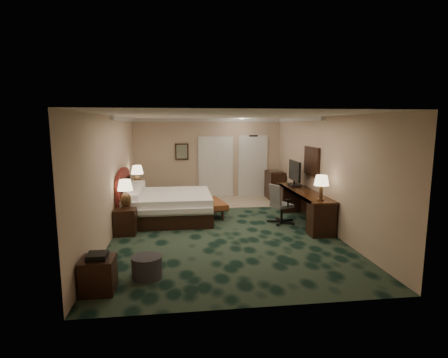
{
  "coord_description": "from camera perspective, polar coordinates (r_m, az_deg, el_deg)",
  "views": [
    {
      "loc": [
        -0.98,
        -8.15,
        2.5
      ],
      "look_at": [
        0.14,
        0.6,
        1.12
      ],
      "focal_mm": 28.0,
      "sensor_mm": 36.0,
      "label": 1
    }
  ],
  "objects": [
    {
      "name": "tv",
      "position": [
        9.85,
        11.44,
        0.88
      ],
      "size": [
        0.1,
        0.91,
        0.71
      ],
      "primitive_type": "cube",
      "rotation": [
        0.0,
        0.0,
        -0.03
      ],
      "color": "black",
      "rests_on": "desk"
    },
    {
      "name": "ottoman",
      "position": [
        6.07,
        -12.46,
        -13.83
      ],
      "size": [
        0.55,
        0.55,
        0.36
      ],
      "primitive_type": "cylinder",
      "rotation": [
        0.0,
        0.0,
        -0.11
      ],
      "color": "#2C2C2F",
      "rests_on": "ground"
    },
    {
      "name": "entry_door",
      "position": [
        12.22,
        4.71,
        2.02
      ],
      "size": [
        1.02,
        0.06,
        2.18
      ],
      "primitive_type": "cube",
      "color": "silver",
      "rests_on": "ground"
    },
    {
      "name": "desk",
      "position": [
        9.29,
        12.84,
        -4.41
      ],
      "size": [
        0.6,
        2.8,
        0.81
      ],
      "primitive_type": "cube",
      "color": "black",
      "rests_on": "ground"
    },
    {
      "name": "lamp_near",
      "position": [
        8.32,
        -15.79,
        -2.35
      ],
      "size": [
        0.36,
        0.36,
        0.66
      ],
      "primitive_type": null,
      "rotation": [
        0.0,
        0.0,
        -0.04
      ],
      "color": "black",
      "rests_on": "nightstand_near"
    },
    {
      "name": "minibar",
      "position": [
        11.96,
        8.26,
        -1.0
      ],
      "size": [
        0.5,
        0.89,
        0.94
      ],
      "primitive_type": "cube",
      "color": "black",
      "rests_on": "ground"
    },
    {
      "name": "ceiling",
      "position": [
        8.21,
        -0.43,
        10.27
      ],
      "size": [
        5.0,
        7.5,
        0.0
      ],
      "primitive_type": "cube",
      "color": "silver",
      "rests_on": "wall_back"
    },
    {
      "name": "wall_right",
      "position": [
        8.93,
        15.71,
        1.14
      ],
      "size": [
        0.0,
        7.5,
        2.7
      ],
      "primitive_type": "cube",
      "color": "tan",
      "rests_on": "ground"
    },
    {
      "name": "closet_doors",
      "position": [
        12.01,
        -1.36,
        1.92
      ],
      "size": [
        1.2,
        0.06,
        2.1
      ],
      "primitive_type": "cube",
      "color": "#BABABA",
      "rests_on": "ground"
    },
    {
      "name": "nightstand_far",
      "position": [
        10.88,
        -13.79,
        -3.04
      ],
      "size": [
        0.48,
        0.56,
        0.61
      ],
      "primitive_type": "cube",
      "color": "black",
      "rests_on": "ground"
    },
    {
      "name": "tile_patch",
      "position": [
        11.48,
        2.32,
        -3.69
      ],
      "size": [
        3.2,
        1.7,
        0.01
      ],
      "primitive_type": "cube",
      "color": "tan",
      "rests_on": "ground"
    },
    {
      "name": "nightstand_near",
      "position": [
        8.41,
        -15.74,
        -6.63
      ],
      "size": [
        0.48,
        0.55,
        0.6
      ],
      "primitive_type": "cube",
      "color": "black",
      "rests_on": "ground"
    },
    {
      "name": "bed",
      "position": [
        9.42,
        -9.02,
        -4.43
      ],
      "size": [
        2.22,
        2.06,
        0.7
      ],
      "primitive_type": "cube",
      "color": "white",
      "rests_on": "ground"
    },
    {
      "name": "wall_left",
      "position": [
        8.36,
        -17.69,
        0.55
      ],
      "size": [
        0.0,
        7.5,
        2.7
      ],
      "primitive_type": "cube",
      "color": "tan",
      "rests_on": "ground"
    },
    {
      "name": "crown_molding",
      "position": [
        8.21,
        -0.43,
        9.92
      ],
      "size": [
        5.0,
        7.5,
        0.1
      ],
      "primitive_type": null,
      "color": "silver",
      "rests_on": "wall_back"
    },
    {
      "name": "headboard",
      "position": [
        9.43,
        -16.07,
        -2.48
      ],
      "size": [
        0.12,
        2.0,
        1.4
      ],
      "primitive_type": null,
      "color": "#511F17",
      "rests_on": "ground"
    },
    {
      "name": "wall_front",
      "position": [
        4.65,
        5.15,
        -5.47
      ],
      "size": [
        5.0,
        0.0,
        2.7
      ],
      "primitive_type": "cube",
      "color": "tan",
      "rests_on": "ground"
    },
    {
      "name": "desk_lamp",
      "position": [
        8.16,
        15.59,
        -1.36
      ],
      "size": [
        0.35,
        0.35,
        0.58
      ],
      "primitive_type": null,
      "rotation": [
        0.0,
        0.0,
        0.06
      ],
      "color": "black",
      "rests_on": "desk"
    },
    {
      "name": "wall_mirror",
      "position": [
        9.45,
        14.13,
        2.83
      ],
      "size": [
        0.05,
        0.95,
        0.75
      ],
      "primitive_type": "cube",
      "color": "white",
      "rests_on": "wall_right"
    },
    {
      "name": "desk_chair",
      "position": [
        9.04,
        9.42,
        -3.98
      ],
      "size": [
        0.76,
        0.74,
        1.02
      ],
      "primitive_type": null,
      "rotation": [
        0.0,
        0.0,
        0.39
      ],
      "color": "#4A4A4A",
      "rests_on": "ground"
    },
    {
      "name": "floor",
      "position": [
        8.58,
        -0.41,
        -8.08
      ],
      "size": [
        5.0,
        7.5,
        0.0
      ],
      "primitive_type": "cube",
      "color": "black",
      "rests_on": "ground"
    },
    {
      "name": "bed_bench",
      "position": [
        9.7,
        -1.58,
        -4.79
      ],
      "size": [
        0.67,
        1.3,
        0.42
      ],
      "primitive_type": "cube",
      "rotation": [
        0.0,
        0.0,
        0.2
      ],
      "color": "brown",
      "rests_on": "ground"
    },
    {
      "name": "lamp_far",
      "position": [
        10.81,
        -13.96,
        0.36
      ],
      "size": [
        0.39,
        0.39,
        0.69
      ],
      "primitive_type": null,
      "rotation": [
        0.0,
        0.0,
        0.07
      ],
      "color": "black",
      "rests_on": "nightstand_far"
    },
    {
      "name": "side_table",
      "position": [
        5.75,
        -19.83,
        -14.55
      ],
      "size": [
        0.49,
        0.49,
        0.53
      ],
      "primitive_type": "cube",
      "color": "black",
      "rests_on": "ground"
    },
    {
      "name": "wall_back",
      "position": [
        11.99,
        -2.57,
        3.35
      ],
      "size": [
        5.0,
        0.0,
        2.7
      ],
      "primitive_type": "cube",
      "color": "tan",
      "rests_on": "ground"
    },
    {
      "name": "wall_art",
      "position": [
        11.89,
        -6.91,
        4.46
      ],
      "size": [
        0.45,
        0.06,
        0.55
      ],
      "primitive_type": "cube",
      "color": "#53635A",
      "rests_on": "wall_back"
    }
  ]
}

